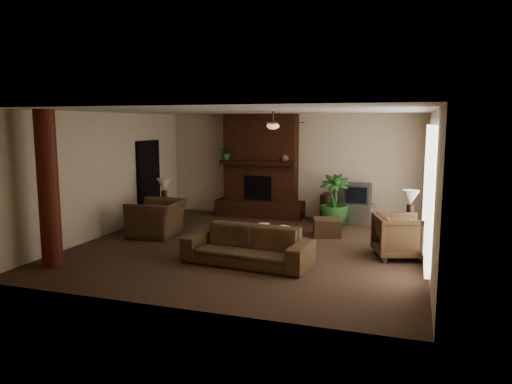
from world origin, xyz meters
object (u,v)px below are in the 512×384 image
(armchair_left, at_px, (157,212))
(log_column, at_px, (48,189))
(ottoman, at_px, (327,227))
(floor_plant, at_px, (334,212))
(coffee_table, at_px, (269,228))
(tv_stand, at_px, (356,214))
(floor_vase, at_px, (326,205))
(lamp_left, at_px, (164,186))
(side_table_left, at_px, (166,215))
(lamp_right, at_px, (411,200))
(sofa, at_px, (247,240))
(side_table_right, at_px, (409,235))
(armchair_right, at_px, (400,234))

(armchair_left, bearing_deg, log_column, -18.71)
(log_column, distance_m, ottoman, 5.91)
(floor_plant, bearing_deg, coffee_table, -113.07)
(tv_stand, bearing_deg, ottoman, -98.80)
(floor_vase, distance_m, lamp_left, 4.22)
(coffee_table, relative_size, floor_plant, 0.93)
(armchair_left, distance_m, side_table_left, 1.03)
(lamp_left, distance_m, lamp_right, 5.83)
(armchair_left, height_order, ottoman, armchair_left)
(sofa, xyz_separation_m, tv_stand, (1.47, 4.28, -0.21))
(armchair_left, xyz_separation_m, lamp_right, (5.50, 0.68, 0.46))
(side_table_right, bearing_deg, floor_plant, 138.46)
(floor_vase, height_order, lamp_right, lamp_right)
(log_column, distance_m, tv_stand, 7.37)
(tv_stand, bearing_deg, armchair_right, -61.39)
(armchair_right, xyz_separation_m, coffee_table, (-2.64, 0.11, -0.09))
(sofa, height_order, side_table_right, sofa)
(floor_plant, height_order, lamp_right, lamp_right)
(log_column, height_order, sofa, log_column)
(log_column, height_order, armchair_left, log_column)
(log_column, distance_m, side_table_right, 7.05)
(sofa, xyz_separation_m, armchair_right, (2.64, 1.30, 0.00))
(side_table_left, distance_m, lamp_left, 0.73)
(coffee_table, height_order, lamp_left, lamp_left)
(armchair_right, bearing_deg, armchair_left, 71.14)
(armchair_right, bearing_deg, lamp_left, 61.96)
(armchair_left, xyz_separation_m, coffee_table, (2.69, -0.08, -0.16))
(floor_vase, relative_size, side_table_right, 1.40)
(armchair_right, relative_size, coffee_table, 0.77)
(side_table_right, bearing_deg, armchair_right, -101.02)
(armchair_left, height_order, side_table_right, armchair_left)
(sofa, distance_m, side_table_right, 3.52)
(floor_plant, bearing_deg, ottoman, -89.01)
(coffee_table, relative_size, side_table_left, 2.18)
(tv_stand, bearing_deg, side_table_right, -51.02)
(coffee_table, bearing_deg, sofa, -89.64)
(armchair_right, height_order, coffee_table, armchair_right)
(side_table_left, relative_size, lamp_right, 0.85)
(sofa, height_order, floor_plant, sofa)
(lamp_right, bearing_deg, side_table_left, 177.43)
(coffee_table, relative_size, ottoman, 2.00)
(armchair_right, xyz_separation_m, lamp_left, (-5.67, 1.12, 0.54))
(ottoman, height_order, lamp_right, lamp_right)
(floor_plant, bearing_deg, lamp_left, -161.76)
(tv_stand, distance_m, side_table_left, 4.84)
(floor_vase, xyz_separation_m, side_table_right, (2.11, -2.20, -0.16))
(armchair_left, xyz_separation_m, armchair_right, (5.34, -0.18, -0.08))
(sofa, height_order, lamp_right, lamp_right)
(armchair_left, distance_m, tv_stand, 5.03)
(floor_vase, height_order, side_table_right, floor_vase)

